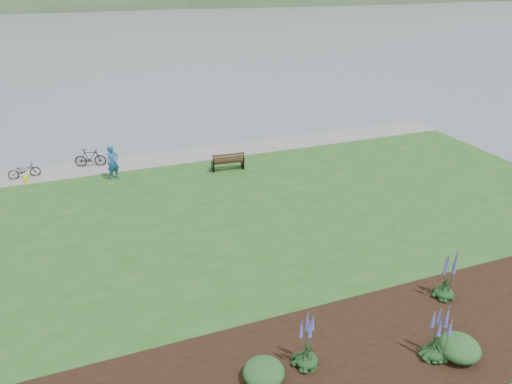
% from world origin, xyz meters
% --- Properties ---
extents(ground, '(600.00, 600.00, 0.00)m').
position_xyz_m(ground, '(0.00, 0.00, 0.00)').
color(ground, slate).
rests_on(ground, ground).
extents(lawn, '(34.00, 20.00, 0.40)m').
position_xyz_m(lawn, '(0.00, -2.00, 0.20)').
color(lawn, '#24551E').
rests_on(lawn, ground).
extents(shoreline_path, '(34.00, 2.20, 0.03)m').
position_xyz_m(shoreline_path, '(0.00, 6.90, 0.42)').
color(shoreline_path, gray).
rests_on(shoreline_path, lawn).
extents(garden_bed, '(24.00, 4.40, 0.04)m').
position_xyz_m(garden_bed, '(3.00, -9.80, 0.42)').
color(garden_bed, black).
rests_on(garden_bed, lawn).
extents(far_hillside, '(580.00, 80.00, 38.00)m').
position_xyz_m(far_hillside, '(20.00, 170.00, 0.00)').
color(far_hillside, '#3A5932').
rests_on(far_hillside, ground).
extents(park_bench, '(1.73, 0.80, 1.04)m').
position_xyz_m(park_bench, '(1.78, 4.08, 0.92)').
color(park_bench, '#302012').
rests_on(park_bench, lawn).
extents(person, '(0.91, 0.79, 2.08)m').
position_xyz_m(person, '(-4.01, 5.01, 1.44)').
color(person, '#205896').
rests_on(person, lawn).
extents(bicycle_a, '(0.72, 1.60, 0.81)m').
position_xyz_m(bicycle_a, '(-8.35, 6.77, 0.81)').
color(bicycle_a, black).
rests_on(bicycle_a, lawn).
extents(bicycle_b, '(0.86, 1.73, 1.00)m').
position_xyz_m(bicycle_b, '(-5.08, 7.20, 0.90)').
color(bicycle_b, black).
rests_on(bicycle_b, lawn).
extents(pannier, '(0.20, 0.31, 0.33)m').
position_xyz_m(pannier, '(-8.25, 6.15, 0.56)').
color(pannier, yellow).
rests_on(pannier, lawn).
extents(echium_0, '(0.62, 0.62, 1.75)m').
position_xyz_m(echium_0, '(3.03, -10.59, 1.17)').
color(echium_0, '#143817').
rests_on(echium_0, garden_bed).
extents(echium_1, '(0.62, 0.62, 1.87)m').
position_xyz_m(echium_1, '(5.09, -8.62, 1.19)').
color(echium_1, '#143817').
rests_on(echium_1, garden_bed).
extents(echium_4, '(0.62, 0.62, 2.01)m').
position_xyz_m(echium_4, '(-0.33, -9.63, 1.25)').
color(echium_4, '#143817').
rests_on(echium_4, garden_bed).
extents(shrub_0, '(1.08, 1.08, 0.54)m').
position_xyz_m(shrub_0, '(-1.59, -9.72, 0.71)').
color(shrub_0, '#1E4C21').
rests_on(shrub_0, garden_bed).
extents(shrub_1, '(1.14, 1.14, 0.57)m').
position_xyz_m(shrub_1, '(3.68, -10.79, 0.72)').
color(shrub_1, '#1E4C21').
rests_on(shrub_1, garden_bed).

